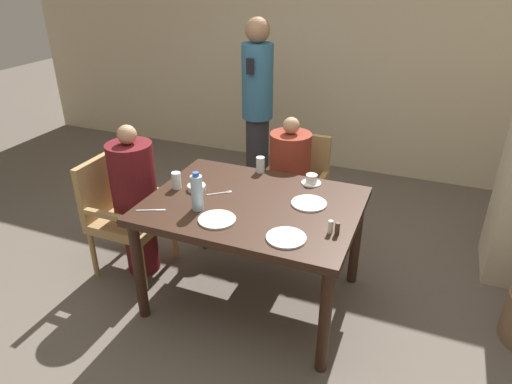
% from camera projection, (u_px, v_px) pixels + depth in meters
% --- Properties ---
extents(ground_plane, '(16.00, 16.00, 0.00)m').
position_uv_depth(ground_plane, '(253.00, 296.00, 3.25)').
color(ground_plane, '#60564C').
extents(wall_back, '(8.00, 0.06, 2.80)m').
position_uv_depth(wall_back, '(346.00, 41.00, 4.71)').
color(wall_back, beige).
rests_on(wall_back, ground_plane).
extents(dining_table, '(1.34, 1.01, 0.76)m').
position_uv_depth(dining_table, '(253.00, 215.00, 2.95)').
color(dining_table, '#331E14').
rests_on(dining_table, ground_plane).
extents(chair_left_side, '(0.50, 0.50, 0.88)m').
position_uv_depth(chair_left_side, '(122.00, 209.00, 3.38)').
color(chair_left_side, '#A88451').
rests_on(chair_left_side, ground_plane).
extents(diner_in_left_chair, '(0.32, 0.32, 1.16)m').
position_uv_depth(diner_in_left_chair, '(136.00, 200.00, 3.29)').
color(diner_in_left_chair, '#5B1419').
rests_on(diner_in_left_chair, ground_plane).
extents(chair_far_side, '(0.50, 0.50, 0.88)m').
position_uv_depth(chair_far_side, '(294.00, 184.00, 3.77)').
color(chair_far_side, '#A88451').
rests_on(chair_far_side, ground_plane).
extents(diner_in_far_chair, '(0.32, 0.32, 1.10)m').
position_uv_depth(diner_in_far_chair, '(289.00, 182.00, 3.62)').
color(diner_in_far_chair, maroon).
rests_on(diner_in_far_chair, ground_plane).
extents(standing_host, '(0.29, 0.33, 1.71)m').
position_uv_depth(standing_host, '(257.00, 106.00, 4.30)').
color(standing_host, '#2D2D33').
rests_on(standing_host, ground_plane).
extents(plate_main_left, '(0.23, 0.23, 0.01)m').
position_uv_depth(plate_main_left, '(309.00, 203.00, 2.88)').
color(plate_main_left, white).
rests_on(plate_main_left, dining_table).
extents(plate_main_right, '(0.23, 0.23, 0.01)m').
position_uv_depth(plate_main_right, '(286.00, 238.00, 2.53)').
color(plate_main_right, white).
rests_on(plate_main_right, dining_table).
extents(plate_dessert_center, '(0.23, 0.23, 0.01)m').
position_uv_depth(plate_dessert_center, '(217.00, 219.00, 2.70)').
color(plate_dessert_center, white).
rests_on(plate_dessert_center, dining_table).
extents(teacup_with_saucer, '(0.14, 0.14, 0.07)m').
position_uv_depth(teacup_with_saucer, '(311.00, 180.00, 3.14)').
color(teacup_with_saucer, white).
rests_on(teacup_with_saucer, dining_table).
extents(bowl_small, '(0.12, 0.12, 0.04)m').
position_uv_depth(bowl_small, '(197.00, 187.00, 3.06)').
color(bowl_small, white).
rests_on(bowl_small, dining_table).
extents(water_bottle, '(0.07, 0.07, 0.25)m').
position_uv_depth(water_bottle, '(197.00, 192.00, 2.78)').
color(water_bottle, '#A3C6DB').
rests_on(water_bottle, dining_table).
extents(glass_tall_near, '(0.06, 0.06, 0.12)m').
position_uv_depth(glass_tall_near, '(260.00, 165.00, 3.30)').
color(glass_tall_near, silver).
rests_on(glass_tall_near, dining_table).
extents(glass_tall_mid, '(0.06, 0.06, 0.12)m').
position_uv_depth(glass_tall_mid, '(176.00, 180.00, 3.06)').
color(glass_tall_mid, silver).
rests_on(glass_tall_mid, dining_table).
extents(salt_shaker, '(0.03, 0.03, 0.08)m').
position_uv_depth(salt_shaker, '(331.00, 227.00, 2.57)').
color(salt_shaker, white).
rests_on(salt_shaker, dining_table).
extents(pepper_shaker, '(0.03, 0.03, 0.07)m').
position_uv_depth(pepper_shaker, '(337.00, 228.00, 2.55)').
color(pepper_shaker, '#4C3D2D').
rests_on(pepper_shaker, dining_table).
extents(fork_beside_plate, '(0.14, 0.12, 0.00)m').
position_uv_depth(fork_beside_plate, '(222.00, 193.00, 3.02)').
color(fork_beside_plate, silver).
rests_on(fork_beside_plate, dining_table).
extents(knife_beside_plate, '(0.17, 0.09, 0.00)m').
position_uv_depth(knife_beside_plate, '(152.00, 210.00, 2.81)').
color(knife_beside_plate, silver).
rests_on(knife_beside_plate, dining_table).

